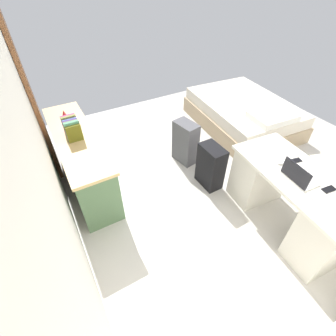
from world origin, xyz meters
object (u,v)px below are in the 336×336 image
desk (290,200)px  suitcase_spare_grey (185,142)px  credenza (82,160)px  computer_mouse (281,162)px  bed (243,114)px  suitcase_black (211,166)px  figurine_small (64,114)px  cell_phone_near_laptop (329,189)px  cell_phone_by_mouse (295,161)px  laptop (298,176)px

desk → suitcase_spare_grey: 1.60m
credenza → computer_mouse: (-1.59, -1.79, 0.38)m
bed → suitcase_spare_grey: bearing=103.0°
suitcase_black → computer_mouse: (-0.71, -0.33, 0.46)m
desk → figurine_small: (2.33, 1.81, 0.43)m
credenza → suitcase_black: credenza is taller
suitcase_spare_grey → figurine_small: size_ratio=5.90×
suitcase_spare_grey → computer_mouse: 1.43m
desk → cell_phone_near_laptop: 0.45m
suitcase_spare_grey → cell_phone_by_mouse: cell_phone_by_mouse is taller
suitcase_black → laptop: laptop is taller
bed → suitcase_black: size_ratio=3.26×
suitcase_black → laptop: bearing=-165.1°
bed → laptop: bearing=148.5°
computer_mouse → cell_phone_near_laptop: 0.50m
desk → suitcase_spare_grey: size_ratio=2.30×
desk → cell_phone_by_mouse: bearing=-36.7°
suitcase_black → computer_mouse: 0.91m
suitcase_spare_grey → suitcase_black: bearing=171.3°
figurine_small → laptop: bearing=-143.5°
bed → cell_phone_near_laptop: (-2.14, 1.01, 0.51)m
credenza → laptop: 2.56m
suitcase_black → figurine_small: bearing=46.0°
laptop → computer_mouse: (0.26, -0.07, -0.03)m
credenza → laptop: (-1.84, -1.73, 0.42)m
figurine_small → cell_phone_near_laptop: bearing=-143.9°
computer_mouse → cell_phone_near_laptop: size_ratio=0.74×
desk → cell_phone_by_mouse: 0.44m
cell_phone_near_laptop → laptop: bearing=40.1°
cell_phone_by_mouse → bed: bearing=-18.1°
credenza → bed: size_ratio=0.89×
desk → cell_phone_near_laptop: size_ratio=10.99×
computer_mouse → cell_phone_near_laptop: computer_mouse is taller
credenza → cell_phone_near_laptop: credenza is taller
suitcase_black → figurine_small: (1.38, 1.46, 0.51)m
credenza → suitcase_spare_grey: 1.47m
desk → suitcase_spare_grey: bearing=13.2°
bed → cell_phone_by_mouse: cell_phone_by_mouse is taller
suitcase_spare_grey → figurine_small: bearing=52.0°
laptop → credenza: bearing=43.1°
desk → laptop: size_ratio=4.54×
credenza → suitcase_spare_grey: (-0.28, -1.45, -0.06)m
laptop → cell_phone_by_mouse: bearing=-48.1°
cell_phone_near_laptop → suitcase_spare_grey: bearing=20.8°
suitcase_spare_grey → cell_phone_near_laptop: size_ratio=4.77×
desk → credenza: size_ratio=0.83×
bed → computer_mouse: 2.05m
cell_phone_near_laptop → credenza: bearing=49.3°
suitcase_spare_grey → figurine_small: 1.72m
figurine_small → computer_mouse: bearing=-139.3°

